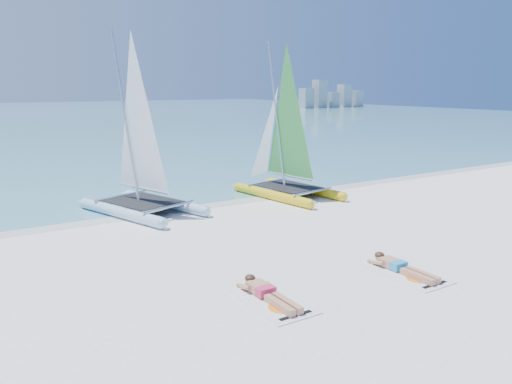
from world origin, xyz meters
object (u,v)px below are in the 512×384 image
Objects in this scene: catamaran_blue at (139,157)px; sunbather_b at (400,266)px; towel_a at (272,301)px; towel_b at (406,274)px; catamaran_yellow at (281,146)px; sunbather_a at (267,292)px.

sunbather_b is at bearing -88.27° from catamaran_blue.
towel_b is at bearing -6.92° from towel_a.
catamaran_yellow is (5.41, -0.19, 0.04)m from catamaran_blue.
towel_b is at bearing -90.00° from sunbather_b.
sunbather_a is at bearing 169.81° from towel_b.
sunbather_a is (0.00, 0.19, 0.11)m from towel_a.
towel_b is 0.22m from sunbather_b.
sunbather_a is 1.00× the size of sunbather_b.
catamaran_blue is 3.27× the size of towel_a.
sunbather_a is 3.32m from sunbather_b.
sunbather_a is 0.93× the size of towel_b.
catamaran_yellow is at bearing -20.65° from catamaran_blue.
towel_a is at bearing -90.00° from sunbather_a.
catamaran_yellow is 3.17× the size of towel_a.
sunbather_b is (3.05, -8.23, -1.69)m from catamaran_blue.
sunbather_a reaches higher than towel_a.
towel_b is (-2.36, -8.22, -1.84)m from catamaran_yellow.
sunbather_b is (-2.36, -8.03, -1.73)m from catamaran_yellow.
catamaran_yellow is 3.39× the size of sunbather_a.
towel_a and towel_b have the same top height.
sunbather_b is (3.29, -0.40, 0.00)m from sunbather_a.
catamaran_yellow reaches higher than towel_b.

